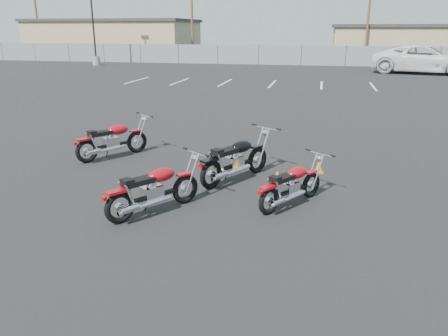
% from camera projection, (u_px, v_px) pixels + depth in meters
% --- Properties ---
extents(ground, '(120.00, 120.00, 0.00)m').
position_uv_depth(ground, '(207.00, 209.00, 8.32)').
color(ground, black).
rests_on(ground, ground).
extents(motorcycle_front_red, '(1.60, 1.95, 1.05)m').
position_uv_depth(motorcycle_front_red, '(112.00, 140.00, 11.51)').
color(motorcycle_front_red, black).
rests_on(motorcycle_front_red, ground).
extents(motorcycle_second_black, '(1.55, 2.09, 1.09)m').
position_uv_depth(motorcycle_second_black, '(236.00, 159.00, 9.75)').
color(motorcycle_second_black, black).
rests_on(motorcycle_second_black, ground).
extents(motorcycle_third_red, '(1.56, 1.89, 1.02)m').
position_uv_depth(motorcycle_third_red, '(154.00, 189.00, 8.02)').
color(motorcycle_third_red, black).
rests_on(motorcycle_third_red, ground).
extents(motorcycle_rear_red, '(1.36, 1.71, 0.91)m').
position_uv_depth(motorcycle_rear_red, '(291.00, 185.00, 8.38)').
color(motorcycle_rear_red, black).
rests_on(motorcycle_rear_red, ground).
extents(training_cone_near, '(0.23, 0.23, 0.28)m').
position_uv_depth(training_cone_near, '(319.00, 167.00, 10.42)').
color(training_cone_near, orange).
rests_on(training_cone_near, ground).
extents(training_cone_extra, '(0.23, 0.23, 0.27)m').
position_uv_depth(training_cone_extra, '(277.00, 176.00, 9.75)').
color(training_cone_extra, orange).
rests_on(training_cone_extra, ground).
extents(light_pole_west, '(0.80, 0.70, 9.55)m').
position_uv_depth(light_pole_west, '(94.00, 38.00, 40.15)').
color(light_pole_west, gray).
rests_on(light_pole_west, ground).
extents(chainlink_fence, '(80.06, 0.06, 1.80)m').
position_uv_depth(chainlink_fence, '(301.00, 55.00, 40.60)').
color(chainlink_fence, slate).
rests_on(chainlink_fence, ground).
extents(tan_building_west, '(18.40, 10.40, 4.30)m').
position_uv_depth(tan_building_west, '(115.00, 39.00, 51.23)').
color(tan_building_west, tan).
rests_on(tan_building_west, ground).
extents(tan_building_east, '(14.40, 9.40, 3.70)m').
position_uv_depth(tan_building_east, '(401.00, 42.00, 46.62)').
color(tan_building_east, tan).
rests_on(tan_building_east, ground).
extents(utility_pole_a, '(1.80, 0.24, 9.00)m').
position_uv_depth(utility_pole_a, '(37.00, 15.00, 49.31)').
color(utility_pole_a, '#4D3B24').
rests_on(utility_pole_a, ground).
extents(utility_pole_b, '(1.80, 0.24, 9.00)m').
position_uv_depth(utility_pole_b, '(192.00, 15.00, 46.55)').
color(utility_pole_b, '#4D3B24').
rests_on(utility_pole_b, ground).
extents(utility_pole_c, '(1.80, 0.24, 9.00)m').
position_uv_depth(utility_pole_c, '(369.00, 13.00, 41.93)').
color(utility_pole_c, '#4D3B24').
rests_on(utility_pole_c, ground).
extents(parking_line_stripes, '(15.12, 4.00, 0.01)m').
position_uv_depth(parking_line_stripes, '(248.00, 83.00, 27.43)').
color(parking_line_stripes, silver).
rests_on(parking_line_stripes, ground).
extents(white_van, '(5.44, 9.32, 3.32)m').
position_uv_depth(white_van, '(426.00, 51.00, 32.87)').
color(white_van, white).
rests_on(white_van, ground).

